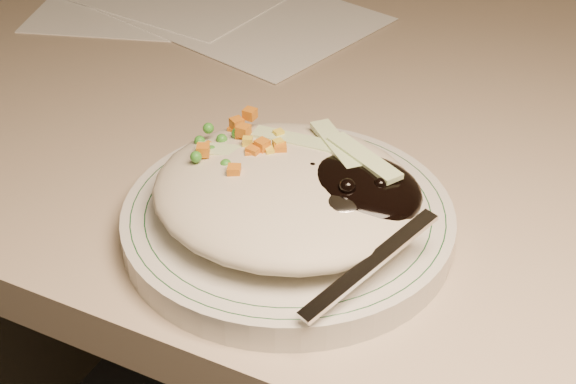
% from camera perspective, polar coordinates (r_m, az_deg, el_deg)
% --- Properties ---
extents(desk, '(1.40, 0.70, 0.74)m').
position_cam_1_polar(desk, '(0.86, 12.75, -7.20)').
color(desk, tan).
rests_on(desk, ground).
extents(plate, '(0.24, 0.24, 0.02)m').
position_cam_1_polar(plate, '(0.59, 0.00, -2.06)').
color(plate, silver).
rests_on(plate, desk).
extents(plate_rim, '(0.23, 0.23, 0.00)m').
position_cam_1_polar(plate_rim, '(0.58, 0.00, -1.28)').
color(plate_rim, '#144723').
rests_on(plate_rim, plate).
extents(meal, '(0.21, 0.19, 0.05)m').
position_cam_1_polar(meal, '(0.57, 0.35, 0.31)').
color(meal, '#BFB49A').
rests_on(meal, plate).
extents(papers, '(0.46, 0.32, 0.00)m').
position_cam_1_polar(papers, '(0.99, -6.86, 13.43)').
color(papers, white).
rests_on(papers, desk).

